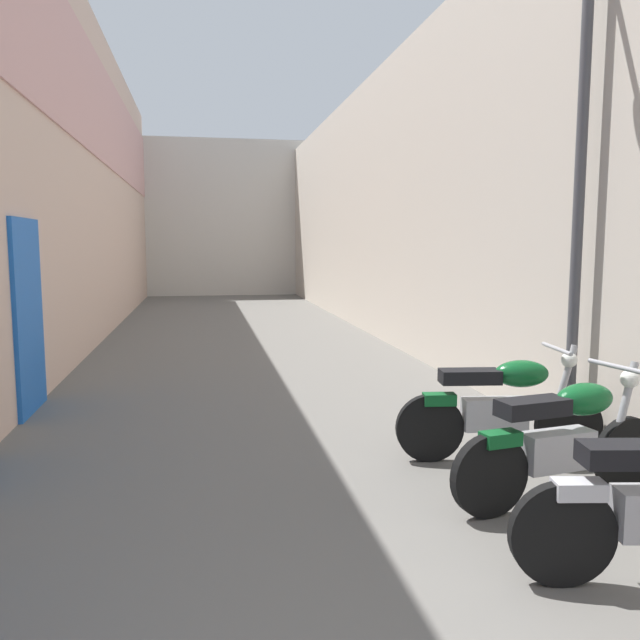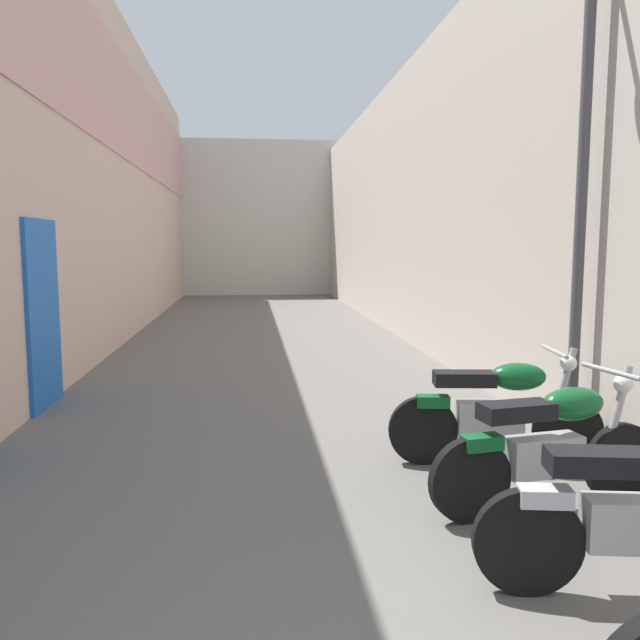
# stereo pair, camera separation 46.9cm
# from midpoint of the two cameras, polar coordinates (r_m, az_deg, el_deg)

# --- Properties ---
(ground_plane) EXTENTS (40.16, 40.16, 0.00)m
(ground_plane) POSITION_cam_midpoint_polar(r_m,az_deg,el_deg) (10.16, -3.13, -4.06)
(ground_plane) COLOR #66635E
(building_left) EXTENTS (0.45, 24.16, 6.40)m
(building_left) POSITION_cam_midpoint_polar(r_m,az_deg,el_deg) (12.20, -18.00, 12.64)
(building_left) COLOR beige
(building_left) RESTS_ON ground
(building_right) EXTENTS (0.45, 24.16, 5.38)m
(building_right) POSITION_cam_midpoint_polar(r_m,az_deg,el_deg) (12.48, 10.07, 10.27)
(building_right) COLOR beige
(building_right) RESTS_ON ground
(building_far_end) EXTENTS (8.48, 2.00, 5.73)m
(building_far_end) POSITION_cam_midpoint_polar(r_m,az_deg,el_deg) (25.07, -5.14, 8.96)
(building_far_end) COLOR beige
(building_far_end) RESTS_ON ground
(motorcycle_fourth) EXTENTS (1.84, 0.58, 1.04)m
(motorcycle_fourth) POSITION_cam_midpoint_polar(r_m,az_deg,el_deg) (4.98, 22.49, -10.20)
(motorcycle_fourth) COLOR black
(motorcycle_fourth) RESTS_ON ground
(motorcycle_fifth) EXTENTS (1.84, 0.58, 1.04)m
(motorcycle_fifth) POSITION_cam_midpoint_polar(r_m,az_deg,el_deg) (5.84, 17.76, -7.53)
(motorcycle_fifth) COLOR black
(motorcycle_fifth) RESTS_ON ground
(street_lamp) EXTENTS (0.79, 0.18, 4.48)m
(street_lamp) POSITION_cam_midpoint_polar(r_m,az_deg,el_deg) (6.21, 23.73, 12.89)
(street_lamp) COLOR #47474C
(street_lamp) RESTS_ON ground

